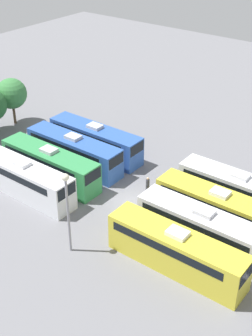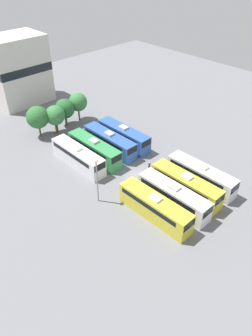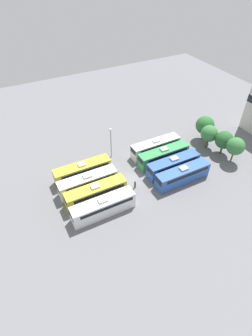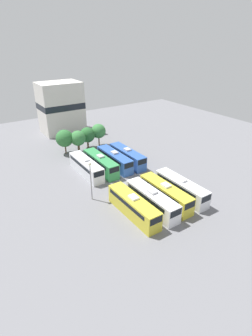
# 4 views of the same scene
# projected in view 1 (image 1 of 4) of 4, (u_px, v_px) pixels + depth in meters

# --- Properties ---
(ground_plane) EXTENTS (116.10, 116.10, 0.00)m
(ground_plane) POSITION_uv_depth(u_px,v_px,m) (130.00, 201.00, 44.99)
(ground_plane) COLOR slate
(bus_0) EXTENTS (2.62, 11.54, 3.62)m
(bus_0) POSITION_uv_depth(u_px,v_px,m) (176.00, 250.00, 36.13)
(bus_0) COLOR gold
(bus_0) RESTS_ON ground_plane
(bus_1) EXTENTS (2.62, 11.54, 3.62)m
(bus_1) POSITION_uv_depth(u_px,v_px,m) (202.00, 228.00, 38.44)
(bus_1) COLOR white
(bus_1) RESTS_ON ground_plane
(bus_2) EXTENTS (2.62, 11.54, 3.62)m
(bus_2) POSITION_uv_depth(u_px,v_px,m) (218.00, 208.00, 40.82)
(bus_2) COLOR gold
(bus_2) RESTS_ON ground_plane
(bus_3) EXTENTS (2.62, 11.54, 3.62)m
(bus_3) POSITION_uv_depth(u_px,v_px,m) (238.00, 191.00, 43.24)
(bus_3) COLOR silver
(bus_3) RESTS_ON ground_plane
(bus_4) EXTENTS (2.62, 11.54, 3.62)m
(bus_4) POSITION_uv_depth(u_px,v_px,m) (24.00, 178.00, 45.16)
(bus_4) COLOR silver
(bus_4) RESTS_ON ground_plane
(bus_5) EXTENTS (2.62, 11.54, 3.62)m
(bus_5) POSITION_uv_depth(u_px,v_px,m) (50.00, 164.00, 47.40)
(bus_5) COLOR #338C4C
(bus_5) RESTS_ON ground_plane
(bus_6) EXTENTS (2.62, 11.54, 3.62)m
(bus_6) POSITION_uv_depth(u_px,v_px,m) (74.00, 151.00, 49.86)
(bus_6) COLOR #2D56A8
(bus_6) RESTS_ON ground_plane
(bus_7) EXTENTS (2.62, 11.54, 3.62)m
(bus_7) POSITION_uv_depth(u_px,v_px,m) (95.00, 140.00, 52.07)
(bus_7) COLOR #2D56A8
(bus_7) RESTS_ON ground_plane
(worker_person) EXTENTS (0.36, 0.36, 1.72)m
(worker_person) POSITION_uv_depth(u_px,v_px,m) (148.00, 185.00, 45.85)
(worker_person) COLOR #333338
(worker_person) RESTS_ON ground_plane
(light_pole) EXTENTS (0.60, 0.60, 7.41)m
(light_pole) POSITION_uv_depth(u_px,v_px,m) (67.00, 200.00, 36.22)
(light_pole) COLOR gray
(light_pole) RESTS_ON ground_plane
(tree_3) EXTENTS (3.81, 3.81, 5.95)m
(tree_3) POSITION_uv_depth(u_px,v_px,m) (12.00, 94.00, 57.84)
(tree_3) COLOR brown
(tree_3) RESTS_ON ground_plane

